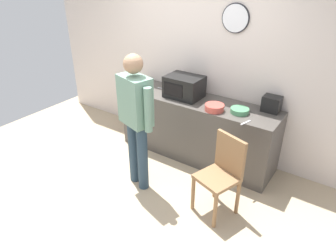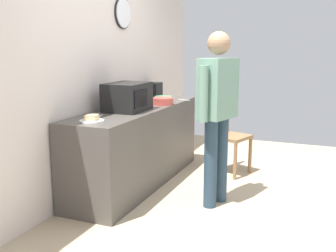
{
  "view_description": "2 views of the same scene",
  "coord_description": "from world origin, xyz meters",
  "px_view_note": "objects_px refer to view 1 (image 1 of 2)",
  "views": [
    {
      "loc": [
        2.17,
        -2.22,
        2.55
      ],
      "look_at": [
        0.12,
        0.74,
        0.65
      ],
      "focal_mm": 32.68,
      "sensor_mm": 36.0,
      "label": 1
    },
    {
      "loc": [
        -3.71,
        -0.81,
        1.58
      ],
      "look_at": [
        0.05,
        0.74,
        0.76
      ],
      "focal_mm": 42.74,
      "sensor_mm": 36.0,
      "label": 2
    }
  ],
  "objects_px": {
    "microwave": "(184,87)",
    "salad_bowl": "(214,108)",
    "toaster": "(272,104)",
    "sandwich_plate": "(146,85)",
    "person_standing": "(136,114)",
    "wooden_chair": "(222,172)",
    "spoon_utensil": "(246,123)",
    "cereal_bowl": "(240,111)",
    "fork_utensil": "(163,88)"
  },
  "relations": [
    {
      "from": "microwave",
      "to": "person_standing",
      "type": "xyz_separation_m",
      "value": [
        -0.04,
        -1.01,
        -0.04
      ]
    },
    {
      "from": "cereal_bowl",
      "to": "toaster",
      "type": "distance_m",
      "value": 0.42
    },
    {
      "from": "cereal_bowl",
      "to": "wooden_chair",
      "type": "relative_size",
      "value": 0.25
    },
    {
      "from": "spoon_utensil",
      "to": "person_standing",
      "type": "relative_size",
      "value": 0.1
    },
    {
      "from": "spoon_utensil",
      "to": "microwave",
      "type": "bearing_deg",
      "value": 165.05
    },
    {
      "from": "microwave",
      "to": "fork_utensil",
      "type": "relative_size",
      "value": 2.94
    },
    {
      "from": "microwave",
      "to": "wooden_chair",
      "type": "bearing_deg",
      "value": -39.04
    },
    {
      "from": "sandwich_plate",
      "to": "wooden_chair",
      "type": "bearing_deg",
      "value": -26.0
    },
    {
      "from": "toaster",
      "to": "cereal_bowl",
      "type": "bearing_deg",
      "value": -137.97
    },
    {
      "from": "cereal_bowl",
      "to": "microwave",
      "type": "bearing_deg",
      "value": 176.33
    },
    {
      "from": "sandwich_plate",
      "to": "spoon_utensil",
      "type": "bearing_deg",
      "value": -9.23
    },
    {
      "from": "toaster",
      "to": "fork_utensil",
      "type": "relative_size",
      "value": 1.29
    },
    {
      "from": "toaster",
      "to": "fork_utensil",
      "type": "distance_m",
      "value": 1.6
    },
    {
      "from": "microwave",
      "to": "spoon_utensil",
      "type": "xyz_separation_m",
      "value": [
        1.03,
        -0.28,
        -0.15
      ]
    },
    {
      "from": "microwave",
      "to": "cereal_bowl",
      "type": "height_order",
      "value": "microwave"
    },
    {
      "from": "salad_bowl",
      "to": "toaster",
      "type": "xyz_separation_m",
      "value": [
        0.6,
        0.39,
        0.06
      ]
    },
    {
      "from": "sandwich_plate",
      "to": "fork_utensil",
      "type": "distance_m",
      "value": 0.28
    },
    {
      "from": "salad_bowl",
      "to": "person_standing",
      "type": "xyz_separation_m",
      "value": [
        -0.6,
        -0.83,
        0.07
      ]
    },
    {
      "from": "sandwich_plate",
      "to": "cereal_bowl",
      "type": "height_order",
      "value": "sandwich_plate"
    },
    {
      "from": "microwave",
      "to": "spoon_utensil",
      "type": "height_order",
      "value": "microwave"
    },
    {
      "from": "toaster",
      "to": "microwave",
      "type": "bearing_deg",
      "value": -169.32
    },
    {
      "from": "fork_utensil",
      "to": "wooden_chair",
      "type": "xyz_separation_m",
      "value": [
        1.46,
        -0.92,
        -0.37
      ]
    },
    {
      "from": "microwave",
      "to": "salad_bowl",
      "type": "bearing_deg",
      "value": -16.81
    },
    {
      "from": "salad_bowl",
      "to": "person_standing",
      "type": "height_order",
      "value": "person_standing"
    },
    {
      "from": "spoon_utensil",
      "to": "person_standing",
      "type": "height_order",
      "value": "person_standing"
    },
    {
      "from": "microwave",
      "to": "cereal_bowl",
      "type": "bearing_deg",
      "value": -3.67
    },
    {
      "from": "fork_utensil",
      "to": "microwave",
      "type": "bearing_deg",
      "value": -11.77
    },
    {
      "from": "toaster",
      "to": "spoon_utensil",
      "type": "distance_m",
      "value": 0.52
    },
    {
      "from": "salad_bowl",
      "to": "wooden_chair",
      "type": "bearing_deg",
      "value": -55.05
    },
    {
      "from": "microwave",
      "to": "salad_bowl",
      "type": "distance_m",
      "value": 0.6
    },
    {
      "from": "salad_bowl",
      "to": "wooden_chair",
      "type": "distance_m",
      "value": 0.91
    },
    {
      "from": "salad_bowl",
      "to": "cereal_bowl",
      "type": "relative_size",
      "value": 1.06
    },
    {
      "from": "sandwich_plate",
      "to": "person_standing",
      "type": "bearing_deg",
      "value": -56.94
    },
    {
      "from": "spoon_utensil",
      "to": "person_standing",
      "type": "xyz_separation_m",
      "value": [
        -1.07,
        -0.73,
        0.11
      ]
    },
    {
      "from": "cereal_bowl",
      "to": "wooden_chair",
      "type": "height_order",
      "value": "cereal_bowl"
    },
    {
      "from": "toaster",
      "to": "person_standing",
      "type": "distance_m",
      "value": 1.72
    },
    {
      "from": "sandwich_plate",
      "to": "wooden_chair",
      "type": "distance_m",
      "value": 1.96
    },
    {
      "from": "person_standing",
      "to": "toaster",
      "type": "bearing_deg",
      "value": 45.58
    },
    {
      "from": "salad_bowl",
      "to": "wooden_chair",
      "type": "height_order",
      "value": "salad_bowl"
    },
    {
      "from": "microwave",
      "to": "person_standing",
      "type": "relative_size",
      "value": 0.29
    },
    {
      "from": "microwave",
      "to": "wooden_chair",
      "type": "relative_size",
      "value": 0.53
    },
    {
      "from": "cereal_bowl",
      "to": "spoon_utensil",
      "type": "relative_size",
      "value": 1.37
    },
    {
      "from": "spoon_utensil",
      "to": "salad_bowl",
      "type": "bearing_deg",
      "value": 167.36
    },
    {
      "from": "sandwich_plate",
      "to": "salad_bowl",
      "type": "bearing_deg",
      "value": -7.95
    },
    {
      "from": "spoon_utensil",
      "to": "cereal_bowl",
      "type": "bearing_deg",
      "value": 127.75
    },
    {
      "from": "salad_bowl",
      "to": "fork_utensil",
      "type": "distance_m",
      "value": 1.03
    },
    {
      "from": "salad_bowl",
      "to": "microwave",
      "type": "bearing_deg",
      "value": 163.19
    },
    {
      "from": "salad_bowl",
      "to": "toaster",
      "type": "bearing_deg",
      "value": 33.1
    },
    {
      "from": "salad_bowl",
      "to": "cereal_bowl",
      "type": "xyz_separation_m",
      "value": [
        0.29,
        0.12,
        -0.01
      ]
    },
    {
      "from": "microwave",
      "to": "sandwich_plate",
      "type": "relative_size",
      "value": 2.2
    }
  ]
}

